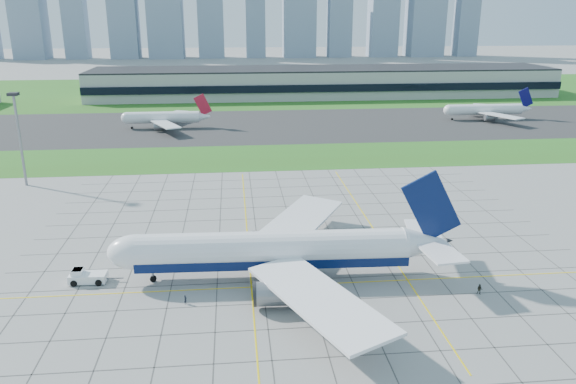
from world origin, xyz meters
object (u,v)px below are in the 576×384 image
object	(u,v)px
pushback_tug	(86,276)
distant_jet_2	(486,109)
light_mast	(18,128)
distant_jet_1	(165,117)
crew_near	(185,300)
crew_far	(480,289)
airliner	(275,251)

from	to	relation	value
pushback_tug	distant_jet_2	size ratio (longest dim) A/B	0.22
light_mast	distant_jet_1	size ratio (longest dim) A/B	0.60
distant_jet_1	distant_jet_2	distance (m)	140.63
pushback_tug	distant_jet_2	world-z (taller)	distant_jet_2
crew_near	distant_jet_1	size ratio (longest dim) A/B	0.04
pushback_tug	crew_far	bearing A→B (deg)	-7.40
airliner	pushback_tug	bearing A→B (deg)	179.17
crew_far	distant_jet_2	world-z (taller)	distant_jet_2
airliner	distant_jet_1	xyz separation A→B (m)	(-34.73, 141.81, -0.92)
airliner	distant_jet_2	size ratio (longest dim) A/B	1.49
light_mast	airliner	size ratio (longest dim) A/B	0.40
distant_jet_1	distant_jet_2	world-z (taller)	same
pushback_tug	crew_far	xyz separation A→B (m)	(67.67, -11.17, -0.23)
crew_near	distant_jet_2	size ratio (longest dim) A/B	0.04
distant_jet_2	airliner	bearing A→B (deg)	-125.61
airliner	pushback_tug	xyz separation A→B (m)	(-33.54, 1.65, -4.25)
pushback_tug	distant_jet_1	bearing A→B (deg)	92.46
light_mast	airliner	distance (m)	91.37
airliner	crew_near	xyz separation A→B (m)	(-15.45, -7.94, -4.63)
crew_near	distant_jet_1	distance (m)	151.03
airliner	distant_jet_2	xyz separation A→B (m)	(105.78, 147.68, -0.92)
light_mast	pushback_tug	bearing A→B (deg)	-63.60
crew_near	distant_jet_1	world-z (taller)	distant_jet_1
airliner	distant_jet_1	world-z (taller)	airliner
crew_far	distant_jet_1	size ratio (longest dim) A/B	0.04
pushback_tug	distant_jet_2	bearing A→B (deg)	48.32
light_mast	crew_near	bearing A→B (deg)	-55.71
distant_jet_1	light_mast	bearing A→B (deg)	-110.87
distant_jet_2	light_mast	bearing A→B (deg)	-153.79
crew_near	light_mast	bearing A→B (deg)	60.06
airliner	light_mast	bearing A→B (deg)	137.22
crew_near	distant_jet_2	xyz separation A→B (m)	(121.24, 155.62, 3.70)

